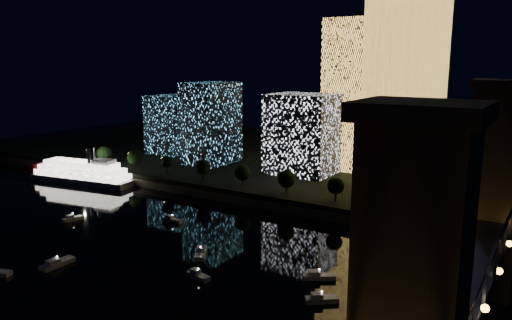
# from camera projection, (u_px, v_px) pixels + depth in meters

# --- Properties ---
(ground) EXTENTS (520.00, 520.00, 0.00)m
(ground) POSITION_uv_depth(u_px,v_px,m) (134.00, 308.00, 111.07)
(ground) COLOR black
(ground) RESTS_ON ground
(far_bank) EXTENTS (420.00, 160.00, 5.00)m
(far_bank) POSITION_uv_depth(u_px,v_px,m) (376.00, 168.00, 243.07)
(far_bank) COLOR black
(far_bank) RESTS_ON ground
(seawall) EXTENTS (420.00, 6.00, 3.00)m
(seawall) POSITION_uv_depth(u_px,v_px,m) (303.00, 210.00, 178.68)
(seawall) COLOR #6B5E4C
(seawall) RESTS_ON ground
(tower_cylindrical) EXTENTS (34.00, 34.00, 76.76)m
(tower_cylindrical) POSITION_uv_depth(u_px,v_px,m) (403.00, 88.00, 193.62)
(tower_cylindrical) COLOR #FFBE51
(tower_cylindrical) RESTS_ON far_bank
(tower_rectangular) EXTENTS (21.17, 21.17, 67.35)m
(tower_rectangular) POSITION_uv_depth(u_px,v_px,m) (352.00, 95.00, 226.12)
(tower_rectangular) COLOR #FFBE51
(tower_rectangular) RESTS_ON far_bank
(midrise_blocks) EXTENTS (107.39, 36.09, 38.88)m
(midrise_blocks) POSITION_uv_depth(u_px,v_px,m) (230.00, 129.00, 241.23)
(midrise_blocks) COLOR silver
(midrise_blocks) RESTS_ON far_bank
(truss_bridge) EXTENTS (13.00, 266.00, 50.00)m
(truss_bridge) POSITION_uv_depth(u_px,v_px,m) (448.00, 310.00, 76.82)
(truss_bridge) COLOR #171E49
(truss_bridge) RESTS_ON ground
(riverboat) EXTENTS (56.37, 19.68, 16.66)m
(riverboat) POSITION_uv_depth(u_px,v_px,m) (78.00, 172.00, 225.90)
(riverboat) COLOR silver
(riverboat) RESTS_ON ground
(motorboats) EXTENTS (130.46, 82.55, 2.78)m
(motorboats) POSITION_uv_depth(u_px,v_px,m) (160.00, 279.00, 123.78)
(motorboats) COLOR silver
(motorboats) RESTS_ON ground
(esplanade_trees) EXTENTS (166.44, 6.96, 8.98)m
(esplanade_trees) POSITION_uv_depth(u_px,v_px,m) (234.00, 171.00, 199.84)
(esplanade_trees) COLOR black
(esplanade_trees) RESTS_ON far_bank
(street_lamps) EXTENTS (132.70, 0.70, 5.65)m
(street_lamps) POSITION_uv_depth(u_px,v_px,m) (242.00, 172.00, 205.01)
(street_lamps) COLOR black
(street_lamps) RESTS_ON far_bank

